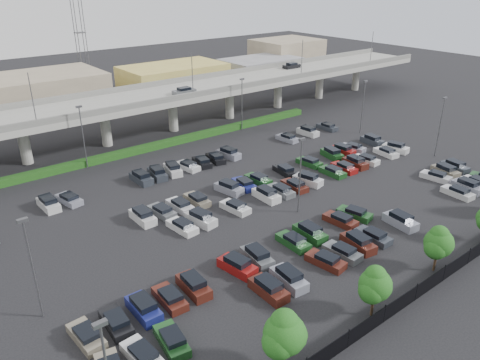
% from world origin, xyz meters
% --- Properties ---
extents(ground, '(280.00, 280.00, 0.00)m').
position_xyz_m(ground, '(0.00, 0.00, 0.00)').
color(ground, black).
extents(overpass, '(150.00, 13.00, 15.80)m').
position_xyz_m(overpass, '(-0.25, 31.99, 6.97)').
color(overpass, gray).
rests_on(overpass, ground).
extents(hedge, '(66.00, 1.60, 1.10)m').
position_xyz_m(hedge, '(0.00, 25.00, 0.55)').
color(hedge, '#144012').
rests_on(hedge, ground).
extents(fence, '(70.00, 0.10, 2.00)m').
position_xyz_m(fence, '(-0.05, -28.00, 0.90)').
color(fence, black).
rests_on(fence, ground).
extents(tree_row, '(65.07, 3.66, 5.94)m').
position_xyz_m(tree_row, '(0.70, -26.53, 3.52)').
color(tree_row, '#332316').
rests_on(tree_row, ground).
extents(parked_cars, '(63.15, 36.68, 1.67)m').
position_xyz_m(parked_cars, '(1.25, -4.29, 0.64)').
color(parked_cars, '#756D5C').
rests_on(parked_cars, ground).
extents(light_poles, '(66.90, 48.38, 10.30)m').
position_xyz_m(light_poles, '(-4.13, 2.00, 6.24)').
color(light_poles, '#4A4A4F').
rests_on(light_poles, ground).
extents(distant_buildings, '(138.00, 24.00, 9.00)m').
position_xyz_m(distant_buildings, '(12.38, 61.81, 3.74)').
color(distant_buildings, slate).
rests_on(distant_buildings, ground).
extents(comm_tower, '(2.40, 2.40, 30.00)m').
position_xyz_m(comm_tower, '(4.00, 74.00, 15.61)').
color(comm_tower, '#4A4A4F').
rests_on(comm_tower, ground).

